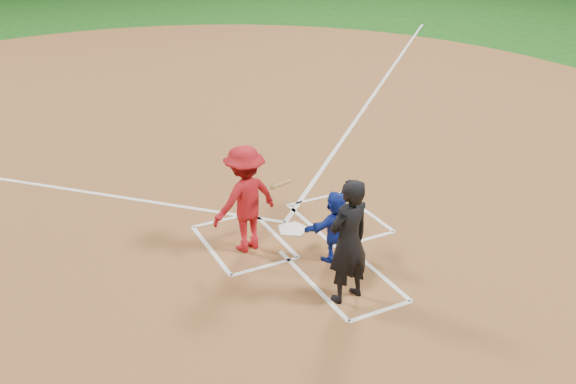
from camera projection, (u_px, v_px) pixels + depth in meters
name	position (u px, v px, depth m)	size (l,w,h in m)	color
ground	(293.00, 230.00, 11.65)	(120.00, 120.00, 0.00)	#144A12
home_plate_dirt	(185.00, 130.00, 16.47)	(28.00, 28.00, 0.01)	brown
home_plate	(293.00, 229.00, 11.64)	(0.60, 0.60, 0.02)	white
catcher	(335.00, 226.00, 10.49)	(1.12, 0.36, 1.21)	#122796
umpire	(348.00, 241.00, 9.28)	(0.72, 0.47, 1.96)	black
chalk_markings	(194.00, 138.00, 15.89)	(28.35, 17.32, 0.01)	white
batter_at_plate	(245.00, 199.00, 10.66)	(1.60, 0.92, 1.86)	#A81219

